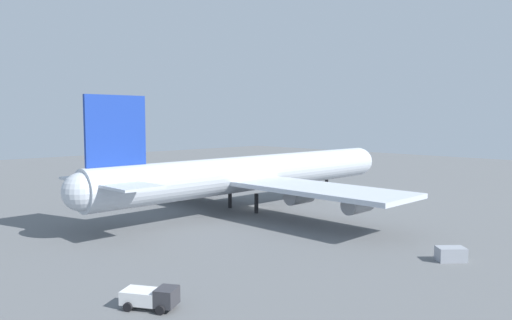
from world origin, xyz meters
TOP-DOWN VIEW (x-y plane):
  - ground_plane at (0.00, 0.00)m, footprint 284.65×284.65m
  - cargo_airplane at (-0.46, 0.00)m, footprint 71.16×62.88m
  - pushback_tractor at (-39.39, -27.02)m, footprint 4.24×5.15m
  - cargo_loader at (-19.79, 26.12)m, footprint 4.13×3.81m
  - maintenance_van at (-3.81, 35.05)m, footprint 4.11×4.22m
  - cargo_container_aft at (-7.40, -39.10)m, footprint 3.60×3.53m
  - safety_cone_nose at (32.02, -3.02)m, footprint 0.45×0.45m

SIDE VIEW (x-z plane):
  - ground_plane at x=0.00m, z-range 0.00..0.00m
  - safety_cone_nose at x=32.02m, z-range 0.00..0.65m
  - cargo_container_aft at x=-7.40m, z-range 0.00..1.61m
  - pushback_tractor at x=-39.39m, z-range 0.06..1.97m
  - maintenance_van at x=-3.81m, z-range -0.04..2.15m
  - cargo_loader at x=-19.79m, z-range 0.08..2.12m
  - cargo_airplane at x=-0.46m, z-range -3.37..16.11m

